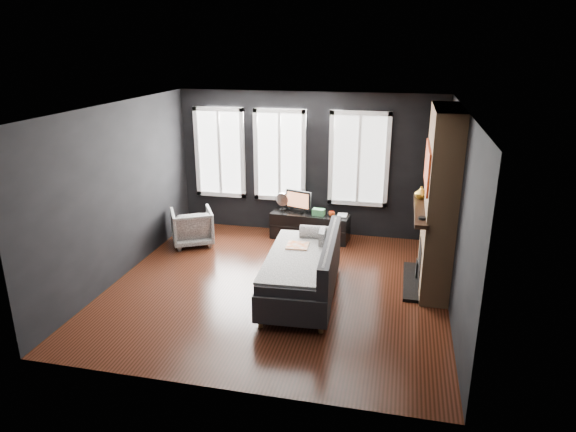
% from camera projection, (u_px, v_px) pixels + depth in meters
% --- Properties ---
extents(floor, '(5.00, 5.00, 0.00)m').
position_uv_depth(floor, '(277.00, 287.00, 7.83)').
color(floor, black).
rests_on(floor, ground).
extents(ceiling, '(5.00, 5.00, 0.00)m').
position_uv_depth(ceiling, '(276.00, 107.00, 6.96)').
color(ceiling, white).
rests_on(ceiling, ground).
extents(wall_back, '(5.00, 0.02, 2.70)m').
position_uv_depth(wall_back, '(308.00, 164.00, 9.70)').
color(wall_back, black).
rests_on(wall_back, ground).
extents(wall_left, '(0.02, 5.00, 2.70)m').
position_uv_depth(wall_left, '(120.00, 192.00, 7.92)').
color(wall_left, black).
rests_on(wall_left, ground).
extents(wall_right, '(0.02, 5.00, 2.70)m').
position_uv_depth(wall_right, '(457.00, 214.00, 6.87)').
color(wall_right, black).
rests_on(wall_right, ground).
extents(windows, '(4.00, 0.16, 1.76)m').
position_uv_depth(windows, '(285.00, 109.00, 9.43)').
color(windows, white).
rests_on(windows, wall_back).
extents(fireplace, '(0.70, 1.62, 2.70)m').
position_uv_depth(fireplace, '(440.00, 201.00, 7.47)').
color(fireplace, '#93724C').
rests_on(fireplace, floor).
extents(sofa, '(1.19, 2.20, 0.92)m').
position_uv_depth(sofa, '(301.00, 267.00, 7.41)').
color(sofa, black).
rests_on(sofa, floor).
extents(stripe_pillow, '(0.12, 0.37, 0.37)m').
position_uv_depth(stripe_pillow, '(322.00, 241.00, 7.81)').
color(stripe_pillow, gray).
rests_on(stripe_pillow, sofa).
extents(armchair, '(0.94, 0.93, 0.73)m').
position_uv_depth(armchair, '(192.00, 225.00, 9.39)').
color(armchair, white).
rests_on(armchair, floor).
extents(media_console, '(1.50, 0.58, 0.50)m').
position_uv_depth(media_console, '(310.00, 226.00, 9.66)').
color(media_console, black).
rests_on(media_console, floor).
extents(monitor, '(0.54, 0.27, 0.47)m').
position_uv_depth(monitor, '(298.00, 200.00, 9.61)').
color(monitor, black).
rests_on(monitor, media_console).
extents(desk_fan, '(0.31, 0.31, 0.36)m').
position_uv_depth(desk_fan, '(283.00, 202.00, 9.69)').
color(desk_fan, '#989898').
rests_on(desk_fan, media_console).
extents(mug, '(0.12, 0.10, 0.11)m').
position_uv_depth(mug, '(332.00, 213.00, 9.43)').
color(mug, '#C83E12').
rests_on(mug, media_console).
extents(book, '(0.18, 0.02, 0.24)m').
position_uv_depth(book, '(338.00, 209.00, 9.44)').
color(book, '#ACA289').
rests_on(book, media_console).
extents(storage_box, '(0.23, 0.17, 0.12)m').
position_uv_depth(storage_box, '(319.00, 212.00, 9.48)').
color(storage_box, '#397E49').
rests_on(storage_box, media_console).
extents(mantel_vase, '(0.20, 0.21, 0.19)m').
position_uv_depth(mantel_vase, '(421.00, 193.00, 7.94)').
color(mantel_vase, gold).
rests_on(mantel_vase, fireplace).
extents(mantel_clock, '(0.12, 0.12, 0.04)m').
position_uv_depth(mantel_clock, '(422.00, 218.00, 7.05)').
color(mantel_clock, black).
rests_on(mantel_clock, fireplace).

